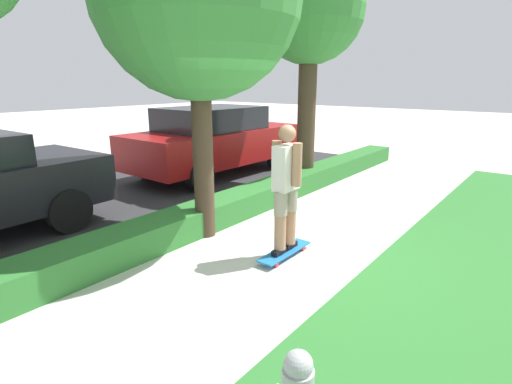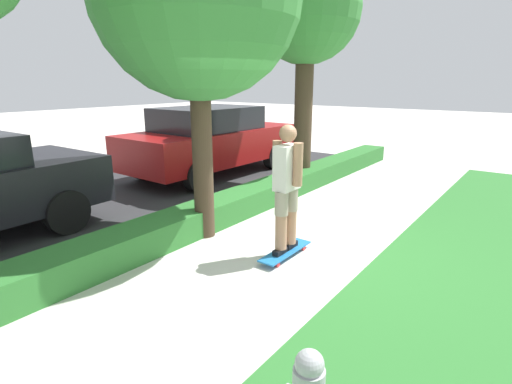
# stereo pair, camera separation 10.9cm
# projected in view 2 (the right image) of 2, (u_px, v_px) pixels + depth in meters

# --- Properties ---
(ground_plane) EXTENTS (60.00, 60.00, 0.00)m
(ground_plane) POSITION_uv_depth(u_px,v_px,m) (295.00, 249.00, 5.53)
(ground_plane) COLOR beige
(street_asphalt) EXTENTS (14.27, 5.00, 0.01)m
(street_asphalt) POSITION_uv_depth(u_px,v_px,m) (115.00, 198.00, 7.94)
(street_asphalt) COLOR #2D2D30
(street_asphalt) RESTS_ON ground_plane
(hedge_row) EXTENTS (14.27, 0.60, 0.40)m
(hedge_row) POSITION_uv_depth(u_px,v_px,m) (210.00, 214.00, 6.40)
(hedge_row) COLOR #2D702D
(hedge_row) RESTS_ON ground_plane
(skateboard) EXTENTS (0.94, 0.24, 0.09)m
(skateboard) POSITION_uv_depth(u_px,v_px,m) (285.00, 251.00, 5.29)
(skateboard) COLOR #1E6BAD
(skateboard) RESTS_ON ground_plane
(skater_person) EXTENTS (0.49, 0.43, 1.66)m
(skater_person) POSITION_uv_depth(u_px,v_px,m) (287.00, 186.00, 5.05)
(skater_person) COLOR black
(skater_person) RESTS_ON skateboard
(tree_far) EXTENTS (2.23, 2.23, 4.79)m
(tree_far) POSITION_uv_depth(u_px,v_px,m) (306.00, 12.00, 8.08)
(tree_far) COLOR #423323
(tree_far) RESTS_ON ground_plane
(parked_car_middle) EXTENTS (4.62, 1.98, 1.65)m
(parked_car_middle) POSITION_uv_depth(u_px,v_px,m) (211.00, 140.00, 9.79)
(parked_car_middle) COLOR maroon
(parked_car_middle) RESTS_ON ground_plane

